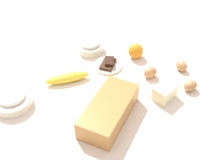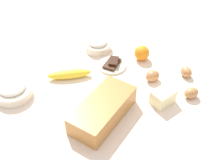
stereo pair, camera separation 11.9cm
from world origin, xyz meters
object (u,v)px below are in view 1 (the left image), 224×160
at_px(butter_block, 165,92).
at_px(egg_loose, 182,66).
at_px(egg_near_butter, 150,72).
at_px(orange_fruit, 136,51).
at_px(loaf_pan, 109,110).
at_px(sugar_bowl, 12,99).
at_px(flour_bowl, 90,46).
at_px(banana, 67,78).
at_px(chocolate_plate, 108,65).
at_px(egg_beside_bowl, 190,86).

distance_m(butter_block, egg_loose, 0.21).
relative_size(egg_near_butter, egg_loose, 1.08).
xyz_separation_m(orange_fruit, egg_loose, (0.02, -0.22, -0.01)).
bearing_deg(egg_loose, egg_near_butter, 138.95).
bearing_deg(butter_block, loaf_pan, 146.29).
distance_m(sugar_bowl, butter_block, 0.60).
relative_size(flour_bowl, banana, 0.68).
bearing_deg(loaf_pan, flour_bowl, 37.00).
bearing_deg(butter_block, flour_bowl, 74.11).
distance_m(egg_loose, chocolate_plate, 0.33).
distance_m(egg_near_butter, chocolate_plate, 0.20).
bearing_deg(orange_fruit, sugar_bowl, 152.50).
relative_size(sugar_bowl, banana, 0.79).
bearing_deg(egg_beside_bowl, butter_block, 142.34).
relative_size(flour_bowl, sugar_bowl, 0.85).
relative_size(loaf_pan, chocolate_plate, 2.24).
bearing_deg(egg_near_butter, egg_loose, -41.05).
xyz_separation_m(loaf_pan, banana, (0.09, 0.26, -0.02)).
distance_m(loaf_pan, chocolate_plate, 0.32).
relative_size(flour_bowl, butter_block, 1.43).
bearing_deg(sugar_bowl, loaf_pan, -70.05).
height_order(egg_near_butter, egg_loose, egg_near_butter).
bearing_deg(egg_loose, orange_fruit, 94.32).
relative_size(orange_fruit, butter_block, 0.79).
height_order(banana, butter_block, butter_block).
bearing_deg(loaf_pan, egg_beside_bowl, -40.42).
distance_m(sugar_bowl, egg_loose, 0.74).
distance_m(banana, egg_near_butter, 0.36).
distance_m(banana, butter_block, 0.42).
height_order(orange_fruit, chocolate_plate, orange_fruit).
height_order(banana, chocolate_plate, banana).
xyz_separation_m(egg_near_butter, egg_beside_bowl, (0.01, -0.18, -0.00)).
xyz_separation_m(orange_fruit, chocolate_plate, (-0.13, 0.08, -0.03)).
height_order(loaf_pan, egg_loose, loaf_pan).
distance_m(loaf_pan, egg_near_butter, 0.30).
relative_size(sugar_bowl, egg_near_butter, 2.42).
height_order(loaf_pan, orange_fruit, loaf_pan).
relative_size(sugar_bowl, egg_beside_bowl, 2.47).
bearing_deg(banana, orange_fruit, -29.51).
bearing_deg(chocolate_plate, loaf_pan, -148.59).
bearing_deg(chocolate_plate, egg_loose, -63.96).
relative_size(loaf_pan, banana, 1.53).
relative_size(butter_block, egg_beside_bowl, 1.47).
height_order(sugar_bowl, chocolate_plate, sugar_bowl).
height_order(flour_bowl, orange_fruit, orange_fruit).
bearing_deg(banana, butter_block, -73.66).
relative_size(sugar_bowl, egg_loose, 2.60).
xyz_separation_m(egg_beside_bowl, chocolate_plate, (-0.04, 0.38, -0.01)).
height_order(flour_bowl, banana, flour_bowl).
distance_m(butter_block, egg_near_butter, 0.14).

